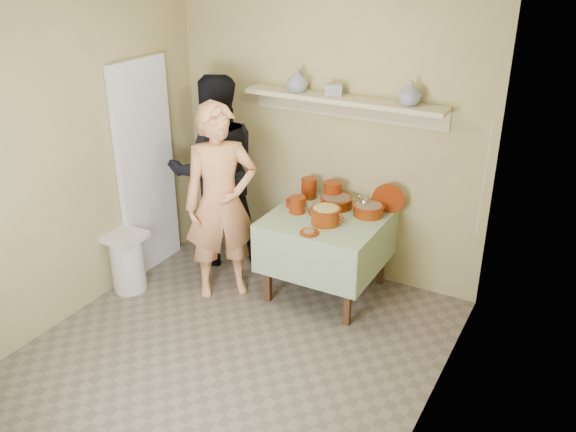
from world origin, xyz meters
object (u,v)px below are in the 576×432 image
Objects in this scene: person_cook at (221,203)px; trash_bin at (128,261)px; person_helper at (215,171)px; cazuela_rice at (326,214)px; serving_table at (327,228)px.

trash_bin is (-0.78, -0.39, -0.59)m from person_cook.
cazuela_rice is (1.29, -0.25, -0.08)m from person_helper.
person_helper is 3.29× the size of trash_bin.
person_cook is 5.30× the size of cazuela_rice.
person_cook is 1.80× the size of serving_table.
trash_bin is at bearing 163.44° from person_cook.
person_cook reaches higher than serving_table.
trash_bin is at bearing -157.99° from cazuela_rice.
serving_table is at bearing 26.96° from trash_bin.
trash_bin is (-0.36, -0.92, -0.64)m from person_helper.
serving_table is (1.24, -0.10, -0.28)m from person_helper.
person_cook is at bearing 26.52° from trash_bin.
cazuela_rice reaches higher than serving_table.
cazuela_rice is at bearing -25.43° from person_cook.
cazuela_rice is (0.05, -0.15, 0.20)m from serving_table.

